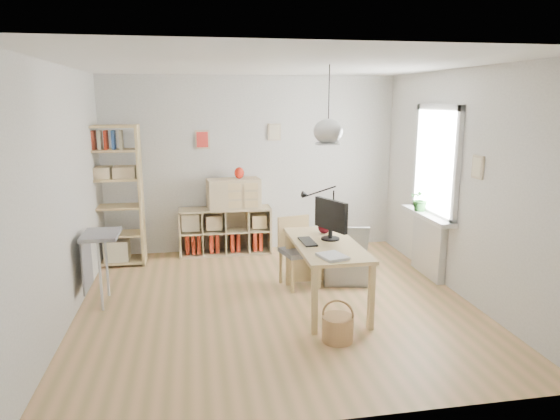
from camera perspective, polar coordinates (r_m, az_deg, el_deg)
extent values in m
plane|color=tan|center=(5.96, -0.46, -10.56)|extent=(4.50, 4.50, 0.00)
plane|color=silver|center=(7.78, -3.22, 5.19)|extent=(4.50, 0.00, 4.50)
plane|color=silver|center=(3.43, 5.74, -4.22)|extent=(4.50, 0.00, 4.50)
plane|color=silver|center=(5.67, -23.55, 1.43)|extent=(0.00, 4.50, 4.50)
plane|color=silver|center=(6.34, 20.03, 2.80)|extent=(0.00, 4.50, 4.50)
plane|color=white|center=(5.50, -0.51, 16.29)|extent=(4.50, 4.50, 0.00)
cylinder|color=black|center=(5.46, 5.61, 12.70)|extent=(0.01, 0.01, 0.68)
ellipsoid|color=silver|center=(5.47, 5.53, 8.92)|extent=(0.32, 0.32, 0.27)
cube|color=white|center=(6.83, 17.55, 5.31)|extent=(0.03, 1.00, 1.30)
cube|color=white|center=(6.35, 19.58, 4.66)|extent=(0.06, 0.08, 1.46)
cube|color=white|center=(7.30, 15.44, 5.86)|extent=(0.06, 0.08, 1.46)
cube|color=white|center=(6.77, 17.75, 11.10)|extent=(0.06, 1.16, 0.08)
cube|color=white|center=(6.93, 17.00, -0.36)|extent=(0.06, 1.16, 0.08)
cube|color=silver|center=(7.03, 16.62, -4.02)|extent=(0.10, 0.80, 0.80)
cube|color=white|center=(6.91, 16.46, -0.62)|extent=(0.22, 1.20, 0.06)
cube|color=#E0C281|center=(5.69, 5.27, -3.94)|extent=(0.70, 1.50, 0.04)
cube|color=#E0C281|center=(5.11, 3.96, -10.35)|extent=(0.06, 0.06, 0.71)
cube|color=#E0C281|center=(6.39, 0.94, -5.57)|extent=(0.06, 0.06, 0.71)
cube|color=#E0C281|center=(5.27, 10.39, -9.77)|extent=(0.06, 0.06, 0.71)
cube|color=#E0C281|center=(6.52, 6.15, -5.26)|extent=(0.06, 0.06, 0.71)
cube|color=tan|center=(7.82, -6.21, -4.85)|extent=(1.40, 0.38, 0.03)
cube|color=tan|center=(7.64, -6.33, 0.09)|extent=(1.40, 0.38, 0.03)
cube|color=tan|center=(7.71, -11.36, -2.60)|extent=(0.03, 0.38, 0.72)
cube|color=tan|center=(7.79, -1.24, -2.20)|extent=(0.03, 0.38, 0.72)
cube|color=tan|center=(7.90, -6.36, -2.08)|extent=(1.40, 0.02, 0.72)
cube|color=#9D2511|center=(7.78, -10.53, -3.75)|extent=(0.06, 0.26, 0.30)
cube|color=#9D2511|center=(7.78, -9.86, -3.72)|extent=(0.05, 0.26, 0.30)
cube|color=#9D2511|center=(7.78, -9.27, -3.70)|extent=(0.05, 0.26, 0.30)
cube|color=#9D2511|center=(7.78, -7.87, -3.65)|extent=(0.05, 0.26, 0.30)
cube|color=#9D2511|center=(7.78, -7.21, -3.62)|extent=(0.05, 0.26, 0.30)
cube|color=#9D2511|center=(7.80, -5.52, -3.55)|extent=(0.06, 0.26, 0.30)
cube|color=#9D2511|center=(7.80, -4.86, -3.52)|extent=(0.06, 0.26, 0.30)
cube|color=#9D2511|center=(7.83, -2.96, -3.44)|extent=(0.06, 0.26, 0.30)
cube|color=#9D2511|center=(7.84, -2.30, -3.41)|extent=(0.05, 0.26, 0.30)
cube|color=#E0C281|center=(7.49, -21.40, 1.35)|extent=(0.04, 0.38, 2.00)
cube|color=#E0C281|center=(7.37, -15.61, 1.59)|extent=(0.04, 0.38, 2.00)
cube|color=#E0C281|center=(7.65, -18.03, -5.53)|extent=(0.76, 0.38, 0.03)
cube|color=#E0C281|center=(7.54, -18.24, -2.64)|extent=(0.76, 0.38, 0.03)
cube|color=#E0C281|center=(7.45, -18.45, 0.34)|extent=(0.76, 0.38, 0.03)
cube|color=#E0C281|center=(7.38, -18.66, 3.37)|extent=(0.76, 0.38, 0.03)
cube|color=#E0C281|center=(7.33, -18.87, 6.46)|extent=(0.76, 0.38, 0.03)
cube|color=#E0C281|center=(7.31, -19.06, 9.03)|extent=(0.76, 0.38, 0.03)
cube|color=navy|center=(7.37, -21.12, 7.45)|extent=(0.04, 0.18, 0.26)
cube|color=maroon|center=(7.36, -20.50, 7.49)|extent=(0.04, 0.18, 0.26)
cube|color=beige|center=(7.34, -19.89, 7.53)|extent=(0.04, 0.18, 0.26)
cube|color=#9D2511|center=(7.33, -19.27, 7.57)|extent=(0.04, 0.18, 0.26)
cube|color=navy|center=(7.31, -18.49, 7.61)|extent=(0.04, 0.18, 0.26)
cube|color=beige|center=(7.30, -17.70, 7.66)|extent=(0.04, 0.18, 0.26)
cube|color=#949497|center=(6.05, -19.80, -2.67)|extent=(0.40, 0.55, 0.04)
cylinder|color=silver|center=(5.96, -19.85, -7.11)|extent=(0.03, 0.03, 0.82)
cylinder|color=silver|center=(6.38, -19.20, -5.80)|extent=(0.03, 0.03, 0.82)
cube|color=#949497|center=(6.18, -21.22, -5.67)|extent=(0.02, 0.50, 0.62)
cube|color=#949497|center=(6.33, 2.26, -4.75)|extent=(0.52, 0.52, 0.06)
cube|color=#E0C281|center=(6.18, 1.43, -7.58)|extent=(0.04, 0.04, 0.43)
cube|color=#E0C281|center=(6.50, 0.07, -6.57)|extent=(0.04, 0.04, 0.43)
cube|color=#E0C281|center=(6.33, 4.47, -7.11)|extent=(0.04, 0.04, 0.43)
cube|color=#E0C281|center=(6.64, 3.00, -6.15)|extent=(0.04, 0.04, 0.43)
cube|color=#E0C281|center=(6.44, 1.54, -2.38)|extent=(0.43, 0.13, 0.39)
cylinder|color=#B17E4F|center=(5.09, 6.60, -13.31)|extent=(0.31, 0.31, 0.26)
torus|color=#B17E4F|center=(5.02, 6.64, -11.81)|extent=(0.30, 0.15, 0.31)
cube|color=#B9B9B5|center=(6.67, 7.71, -8.04)|extent=(0.70, 0.55, 0.02)
cube|color=#B9B9B5|center=(6.59, 5.10, -6.81)|extent=(0.11, 0.43, 0.32)
cube|color=#B9B9B5|center=(6.65, 10.36, -6.79)|extent=(0.11, 0.43, 0.32)
cube|color=#B9B9B5|center=(6.42, 7.93, -7.41)|extent=(0.62, 0.15, 0.32)
cube|color=#B9B9B5|center=(6.81, 7.57, -6.24)|extent=(0.62, 0.15, 0.32)
cube|color=#B9B9B5|center=(6.89, 7.50, -3.36)|extent=(0.66, 0.33, 0.40)
sphere|color=yellow|center=(6.52, 6.49, -6.37)|extent=(0.14, 0.14, 0.14)
sphere|color=blue|center=(6.65, 8.65, -6.03)|extent=(0.14, 0.14, 0.14)
sphere|color=#B25816|center=(6.57, 7.59, -6.24)|extent=(0.14, 0.14, 0.14)
sphere|color=#358630|center=(6.53, 9.36, -6.42)|extent=(0.14, 0.14, 0.14)
cylinder|color=black|center=(5.82, 5.77, -3.27)|extent=(0.22, 0.22, 0.02)
cylinder|color=black|center=(5.81, 5.79, -2.71)|extent=(0.05, 0.05, 0.10)
cube|color=black|center=(5.75, 5.83, -0.55)|extent=(0.26, 0.51, 0.35)
cube|color=black|center=(5.68, 3.18, -3.63)|extent=(0.16, 0.38, 0.02)
cylinder|color=black|center=(6.37, 6.07, -1.79)|extent=(0.07, 0.07, 0.05)
cylinder|color=black|center=(6.31, 6.11, 0.21)|extent=(0.02, 0.02, 0.45)
cone|color=black|center=(6.08, 2.93, 1.75)|extent=(0.11, 0.08, 0.11)
sphere|color=#45090F|center=(6.06, 5.08, -1.99)|extent=(0.15, 0.15, 0.15)
cube|color=white|center=(5.16, 6.03, -5.29)|extent=(0.31, 0.35, 0.03)
cube|color=tan|center=(7.61, -5.32, 1.89)|extent=(0.82, 0.44, 0.45)
ellipsoid|color=#A91C0E|center=(7.56, -4.69, 4.24)|extent=(0.15, 0.15, 0.18)
imported|color=#225A21|center=(7.00, 15.82, 1.20)|extent=(0.35, 0.33, 0.32)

